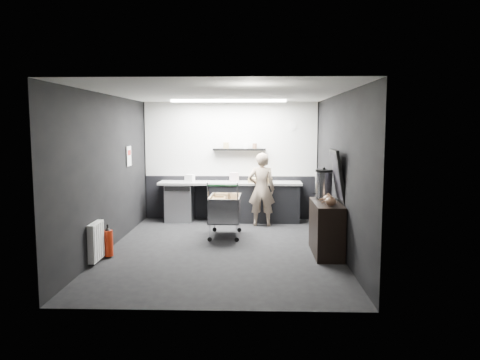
{
  "coord_description": "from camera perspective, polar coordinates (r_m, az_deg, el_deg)",
  "views": [
    {
      "loc": [
        0.55,
        -8.01,
        2.16
      ],
      "look_at": [
        0.29,
        0.4,
        1.18
      ],
      "focal_mm": 35.0,
      "sensor_mm": 36.0,
      "label": 1
    }
  ],
  "objects": [
    {
      "name": "poster_red_band",
      "position": [
        9.66,
        -13.38,
        3.27
      ],
      "size": [
        0.02,
        0.22,
        0.1
      ],
      "primitive_type": "cube",
      "color": "red",
      "rests_on": "poster"
    },
    {
      "name": "poster",
      "position": [
        9.67,
        -13.4,
        2.85
      ],
      "size": [
        0.02,
        0.3,
        0.4
      ],
      "primitive_type": "cube",
      "color": "white",
      "rests_on": "wall_left"
    },
    {
      "name": "shopping_cart",
      "position": [
        9.12,
        -1.86,
        -3.72
      ],
      "size": [
        0.61,
        0.99,
        1.09
      ],
      "color": "silver",
      "rests_on": "floor"
    },
    {
      "name": "wall_clock",
      "position": [
        10.76,
        6.36,
        6.56
      ],
      "size": [
        0.2,
        0.03,
        0.2
      ],
      "primitive_type": "cylinder",
      "rotation": [
        1.57,
        0.0,
        0.0
      ],
      "color": "white",
      "rests_on": "wall_back"
    },
    {
      "name": "floor",
      "position": [
        8.32,
        -2.09,
        -8.41
      ],
      "size": [
        5.5,
        5.5,
        0.0
      ],
      "primitive_type": "plane",
      "color": "black",
      "rests_on": "ground"
    },
    {
      "name": "ceiling",
      "position": [
        8.05,
        -2.17,
        10.49
      ],
      "size": [
        5.5,
        5.5,
        0.0
      ],
      "primitive_type": "plane",
      "rotation": [
        3.14,
        0.0,
        0.0
      ],
      "color": "silver",
      "rests_on": "wall_back"
    },
    {
      "name": "white_container",
      "position": [
        10.55,
        -6.14,
        0.21
      ],
      "size": [
        0.23,
        0.2,
        0.17
      ],
      "primitive_type": "cube",
      "rotation": [
        0.0,
        0.0,
        -0.32
      ],
      "color": "white",
      "rests_on": "prep_counter"
    },
    {
      "name": "wall_front",
      "position": [
        5.35,
        -4.14,
        -2.08
      ],
      "size": [
        5.5,
        0.0,
        5.5
      ],
      "primitive_type": "plane",
      "rotation": [
        -1.57,
        0.0,
        0.0
      ],
      "color": "black",
      "rests_on": "floor"
    },
    {
      "name": "wall_right",
      "position": [
        8.18,
        11.99,
        0.82
      ],
      "size": [
        0.0,
        5.5,
        5.5
      ],
      "primitive_type": "plane",
      "rotation": [
        1.57,
        0.0,
        -1.57
      ],
      "color": "black",
      "rests_on": "floor"
    },
    {
      "name": "dado_panel",
      "position": [
        10.88,
        -1.13,
        -2.13
      ],
      "size": [
        3.95,
        0.02,
        1.0
      ],
      "primitive_type": "cube",
      "color": "black",
      "rests_on": "wall_back"
    },
    {
      "name": "kitchen_wall_panel",
      "position": [
        10.76,
        -1.14,
        5.0
      ],
      "size": [
        3.95,
        0.02,
        1.7
      ],
      "primitive_type": "cube",
      "color": "silver",
      "rests_on": "wall_back"
    },
    {
      "name": "person",
      "position": [
        10.07,
        2.65,
        -1.16
      ],
      "size": [
        0.59,
        0.4,
        1.59
      ],
      "primitive_type": "imported",
      "rotation": [
        0.0,
        0.0,
        3.11
      ],
      "color": "beige",
      "rests_on": "floor"
    },
    {
      "name": "floating_shelf",
      "position": [
        10.65,
        -0.09,
        3.74
      ],
      "size": [
        1.2,
        0.22,
        0.04
      ],
      "primitive_type": "cube",
      "color": "black",
      "rests_on": "wall_back"
    },
    {
      "name": "wall_left",
      "position": [
        8.45,
        -15.79,
        0.89
      ],
      "size": [
        0.0,
        5.5,
        5.5
      ],
      "primitive_type": "plane",
      "rotation": [
        1.57,
        0.0,
        1.57
      ],
      "color": "black",
      "rests_on": "floor"
    },
    {
      "name": "radiator",
      "position": [
        7.75,
        -17.15,
        -7.16
      ],
      "size": [
        0.1,
        0.5,
        0.6
      ],
      "primitive_type": "cube",
      "color": "white",
      "rests_on": "wall_left"
    },
    {
      "name": "ceiling_strip",
      "position": [
        9.89,
        -1.42,
        9.6
      ],
      "size": [
        2.4,
        0.2,
        0.04
      ],
      "primitive_type": "cube",
      "color": "white",
      "rests_on": "ceiling"
    },
    {
      "name": "fire_extinguisher",
      "position": [
        8.03,
        -15.78,
        -7.31
      ],
      "size": [
        0.16,
        0.16,
        0.53
      ],
      "color": "#AF240B",
      "rests_on": "floor"
    },
    {
      "name": "sideboard",
      "position": [
        8.03,
        10.53,
        -4.94
      ],
      "size": [
        0.5,
        1.18,
        1.77
      ],
      "color": "black",
      "rests_on": "floor"
    },
    {
      "name": "wall_back",
      "position": [
        10.8,
        -1.13,
        2.35
      ],
      "size": [
        5.5,
        0.0,
        5.5
      ],
      "primitive_type": "plane",
      "rotation": [
        1.57,
        0.0,
        0.0
      ],
      "color": "black",
      "rests_on": "floor"
    },
    {
      "name": "cardboard_box",
      "position": [
        10.45,
        2.48,
        -0.02
      ],
      "size": [
        0.55,
        0.46,
        0.1
      ],
      "primitive_type": "cube",
      "rotation": [
        0.0,
        0.0,
        -0.23
      ],
      "color": "#9E8854",
      "rests_on": "prep_counter"
    },
    {
      "name": "prep_counter",
      "position": [
        10.58,
        -0.48,
        -2.61
      ],
      "size": [
        3.2,
        0.61,
        0.9
      ],
      "color": "black",
      "rests_on": "floor"
    },
    {
      "name": "pink_tub",
      "position": [
        10.5,
        -0.72,
        0.35
      ],
      "size": [
        0.21,
        0.21,
        0.21
      ],
      "primitive_type": "cylinder",
      "color": "white",
      "rests_on": "prep_counter"
    }
  ]
}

